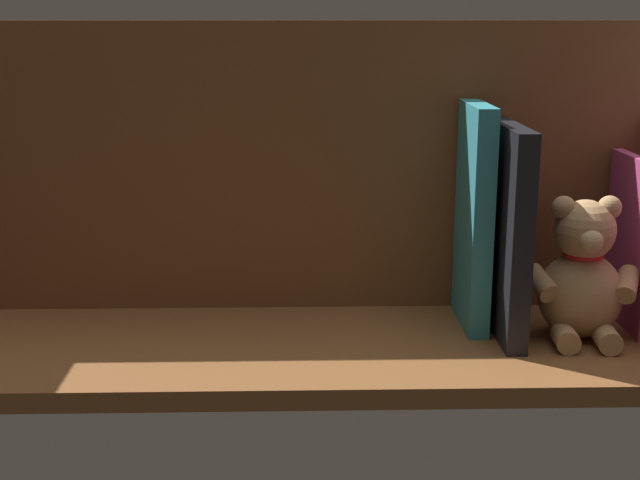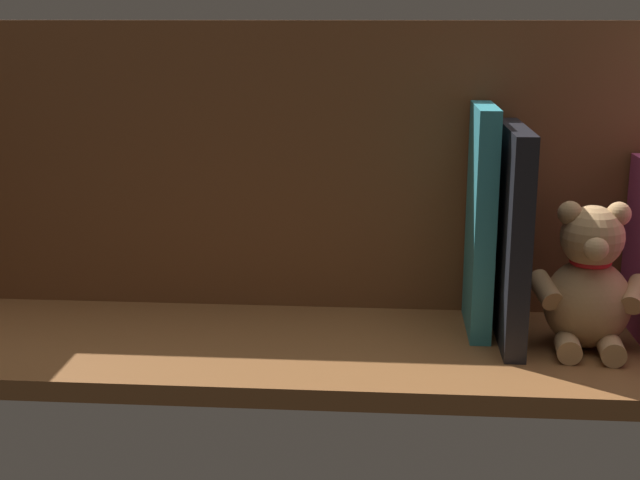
% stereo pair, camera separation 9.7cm
% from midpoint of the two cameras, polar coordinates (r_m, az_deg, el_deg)
% --- Properties ---
extents(ground_plane, '(1.10, 0.28, 0.02)m').
position_cam_midpoint_polar(ground_plane, '(1.01, 2.77, -7.02)').
color(ground_plane, brown).
extents(shelf_back_panel, '(1.10, 0.02, 0.35)m').
position_cam_midpoint_polar(shelf_back_panel, '(1.07, 3.09, 4.63)').
color(shelf_back_panel, brown).
rests_on(shelf_back_panel, ground_plane).
extents(teddy_bear, '(0.13, 0.11, 0.16)m').
position_cam_midpoint_polar(teddy_bear, '(1.01, 19.67, -2.78)').
color(teddy_bear, tan).
rests_on(teddy_bear, ground_plane).
extents(book_3, '(0.02, 0.17, 0.24)m').
position_cam_midpoint_polar(book_3, '(1.01, 14.96, 0.30)').
color(book_3, black).
rests_on(book_3, ground_plane).
extents(book_4, '(0.02, 0.12, 0.26)m').
position_cam_midpoint_polar(book_4, '(1.02, 13.03, 1.22)').
color(book_4, teal).
rests_on(book_4, ground_plane).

